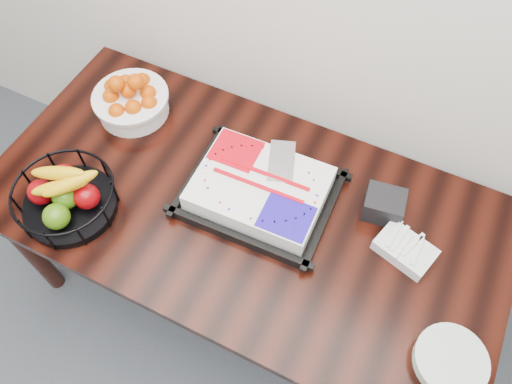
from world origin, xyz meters
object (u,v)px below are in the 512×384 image
at_px(table, 244,218).
at_px(napkin_box, 384,205).
at_px(tangerine_bowl, 130,97).
at_px(plate_stack, 450,361).
at_px(cake_tray, 260,190).
at_px(fruit_basket, 65,197).

distance_m(table, napkin_box, 0.49).
height_order(tangerine_bowl, plate_stack, tangerine_bowl).
bearing_deg(tangerine_bowl, plate_stack, -16.97).
xyz_separation_m(table, cake_tray, (0.04, 0.06, 0.13)).
distance_m(table, cake_tray, 0.15).
height_order(fruit_basket, plate_stack, fruit_basket).
distance_m(tangerine_bowl, napkin_box, 1.01).
relative_size(fruit_basket, napkin_box, 2.60).
bearing_deg(plate_stack, fruit_basket, -177.63).
bearing_deg(table, napkin_box, 23.39).
distance_m(cake_tray, fruit_basket, 0.65).
bearing_deg(fruit_basket, table, 26.80).
distance_m(plate_stack, napkin_box, 0.52).
bearing_deg(table, plate_stack, -15.47).
height_order(cake_tray, napkin_box, cake_tray).
bearing_deg(plate_stack, tangerine_bowl, 163.03).
xyz_separation_m(table, fruit_basket, (-0.53, -0.27, 0.16)).
height_order(table, cake_tray, cake_tray).
height_order(plate_stack, napkin_box, napkin_box).
relative_size(table, fruit_basket, 5.34).
relative_size(cake_tray, napkin_box, 3.94).
distance_m(table, plate_stack, 0.80).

